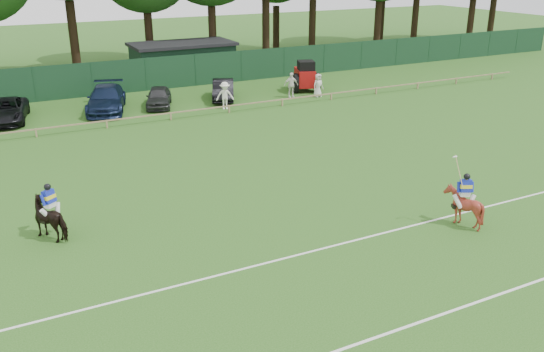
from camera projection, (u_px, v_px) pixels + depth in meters
ground at (297, 240)px, 21.05m from camera, size 160.00×160.00×0.00m
horse_dark at (52, 218)px, 21.03m from camera, size 1.72×1.94×1.52m
horse_chestnut at (463, 206)px, 22.00m from camera, size 1.71×1.78×1.52m
suv_black at (6, 111)px, 35.79m from camera, size 3.24×5.43×1.41m
sedan_navy at (106, 99)px, 38.20m from camera, size 3.86×6.10×1.65m
hatch_grey at (159, 97)px, 39.39m from camera, size 2.87×4.31×1.36m
estate_black at (223, 90)px, 41.39m from camera, size 3.05×4.52×1.41m
spectator_left at (225, 96)px, 38.72m from camera, size 1.33×0.98×1.85m
spectator_mid at (291, 85)px, 41.83m from camera, size 1.14×0.62×1.85m
spectator_right at (318, 85)px, 42.11m from camera, size 0.88×0.62×1.70m
rider_dark at (50, 200)px, 20.77m from camera, size 0.84×0.67×1.41m
rider_chestnut at (465, 190)px, 21.74m from camera, size 0.89×0.79×2.05m
pitch_lines at (352, 285)px, 18.14m from camera, size 60.00×5.10×0.01m
pitch_rail at (155, 115)px, 35.84m from camera, size 62.10×0.10×0.50m
perimeter_fence at (120, 77)px, 43.02m from camera, size 92.08×0.08×2.50m
utility_shed at (183, 61)px, 47.97m from camera, size 8.40×4.40×3.04m
tree_row at (122, 73)px, 50.97m from camera, size 96.00×12.00×21.00m
tractor at (305, 77)px, 43.83m from camera, size 2.68×3.24×2.34m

